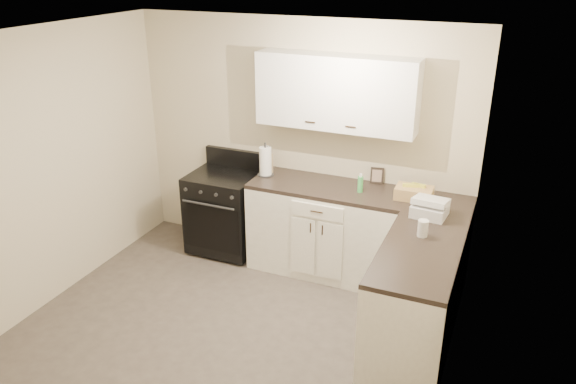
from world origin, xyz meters
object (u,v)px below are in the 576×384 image
at_px(countertop_grill, 430,210).
at_px(knife_block, 267,164).
at_px(wicker_basket, 414,193).
at_px(paper_towel, 265,161).
at_px(stove, 225,212).

bearing_deg(countertop_grill, knife_block, 173.79).
bearing_deg(wicker_basket, knife_block, 178.11).
bearing_deg(paper_towel, knife_block, 90.00).
xyz_separation_m(stove, wicker_basket, (2.00, 0.05, 0.54)).
relative_size(paper_towel, wicker_basket, 0.88).
relative_size(stove, wicker_basket, 2.54).
xyz_separation_m(stove, paper_towel, (0.47, 0.06, 0.63)).
relative_size(stove, countertop_grill, 2.99).
relative_size(stove, paper_towel, 2.88).
height_order(knife_block, wicker_basket, knife_block).
height_order(knife_block, paper_towel, paper_towel).
bearing_deg(stove, knife_block, 11.63).
xyz_separation_m(knife_block, paper_towel, (0.00, -0.04, 0.04)).
relative_size(stove, knife_block, 4.08).
bearing_deg(countertop_grill, stove, 178.82).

